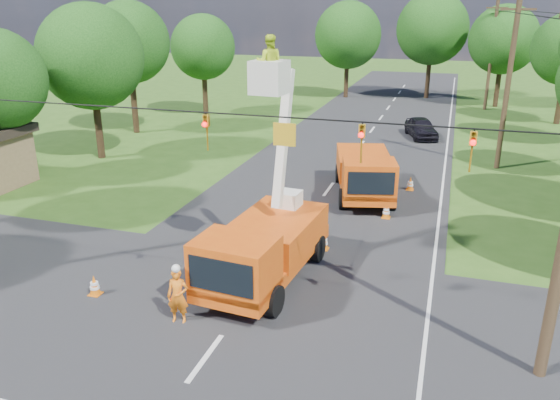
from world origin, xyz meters
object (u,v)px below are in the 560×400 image
(tree_left_f, at_px, (203,47))
(tree_far_c, at_px, (504,40))
(pole_right_mid, at_px, (509,80))
(tree_left_d, at_px, (91,57))
(tree_far_a, at_px, (348,35))
(traffic_cone_2, at_px, (324,241))
(pole_right_far, at_px, (492,52))
(bucket_truck, at_px, (264,236))
(traffic_cone_3, at_px, (386,211))
(tree_far_b, at_px, (432,29))
(ground_worker, at_px, (178,296))
(tree_left_e, at_px, (129,43))
(second_truck, at_px, (365,173))
(traffic_cone_4, at_px, (94,286))
(distant_car, at_px, (421,128))
(traffic_cone_7, at_px, (410,184))

(tree_left_f, xyz_separation_m, tree_far_c, (24.30, 12.00, 0.38))
(pole_right_mid, relative_size, tree_left_d, 1.08)
(pole_right_mid, xyz_separation_m, tree_far_a, (-13.50, 23.00, 1.08))
(traffic_cone_2, xyz_separation_m, pole_right_far, (7.06, 34.21, 4.75))
(bucket_truck, xyz_separation_m, tree_far_a, (-5.09, 40.35, 4.48))
(traffic_cone_3, height_order, tree_left_f, tree_left_f)
(tree_left_f, height_order, tree_far_b, tree_far_b)
(pole_right_mid, xyz_separation_m, tree_left_f, (-23.30, 10.00, 0.58))
(ground_worker, distance_m, tree_left_e, 27.81)
(tree_left_d, bearing_deg, tree_far_c, 47.78)
(pole_right_mid, distance_m, pole_right_far, 20.00)
(traffic_cone_3, bearing_deg, ground_worker, -114.97)
(second_truck, relative_size, traffic_cone_4, 9.61)
(distant_car, relative_size, traffic_cone_3, 5.93)
(traffic_cone_2, xyz_separation_m, traffic_cone_7, (2.57, 8.42, 0.00))
(second_truck, relative_size, traffic_cone_2, 9.61)
(distant_car, height_order, pole_right_mid, pole_right_mid)
(pole_right_mid, relative_size, tree_left_e, 1.06)
(pole_right_far, xyz_separation_m, tree_far_c, (1.00, 2.00, 0.96))
(tree_far_a, xyz_separation_m, tree_far_b, (8.00, 2.00, 0.62))
(tree_left_d, distance_m, tree_left_f, 15.01)
(second_truck, height_order, tree_far_a, tree_far_a)
(bucket_truck, distance_m, distant_car, 24.28)
(tree_left_e, bearing_deg, pole_right_mid, -4.52)
(traffic_cone_2, distance_m, pole_right_far, 35.25)
(second_truck, height_order, tree_left_f, tree_left_f)
(traffic_cone_3, bearing_deg, pole_right_far, 80.26)
(tree_left_e, xyz_separation_m, tree_left_f, (2.00, 8.00, -0.81))
(traffic_cone_2, height_order, pole_right_far, pole_right_far)
(second_truck, distance_m, tree_far_a, 31.68)
(traffic_cone_2, relative_size, tree_left_f, 0.08)
(second_truck, xyz_separation_m, tree_left_e, (-18.69, 9.52, 5.23))
(distant_car, distance_m, tree_left_d, 22.67)
(ground_worker, xyz_separation_m, traffic_cone_3, (4.85, 10.42, -0.53))
(traffic_cone_2, height_order, traffic_cone_3, same)
(traffic_cone_4, distance_m, tree_left_d, 18.93)
(distant_car, bearing_deg, tree_far_b, 73.50)
(traffic_cone_4, xyz_separation_m, tree_far_c, (14.41, 41.94, 5.70))
(distant_car, bearing_deg, tree_far_a, 99.32)
(pole_right_far, xyz_separation_m, tree_left_e, (-25.30, -18.00, 1.38))
(bucket_truck, relative_size, tree_left_f, 0.97)
(ground_worker, relative_size, traffic_cone_7, 2.49)
(ground_worker, height_order, traffic_cone_7, ground_worker)
(traffic_cone_3, bearing_deg, bucket_truck, -114.18)
(bucket_truck, distance_m, pole_right_far, 38.44)
(pole_right_mid, xyz_separation_m, tree_far_c, (1.00, 22.00, 0.96))
(tree_left_f, bearing_deg, traffic_cone_2, -56.15)
(tree_left_e, distance_m, tree_far_c, 33.04)
(tree_left_e, height_order, tree_far_b, tree_far_b)
(pole_right_far, distance_m, tree_left_f, 25.36)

